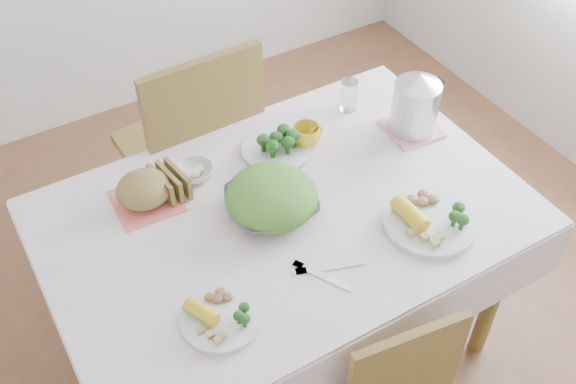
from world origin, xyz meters
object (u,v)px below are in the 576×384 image
salad_bowl (272,204)px  dinner_plate_left (221,318)px  dining_table (286,286)px  dinner_plate_right (429,222)px  chair_far (189,158)px  electric_kettle (416,104)px  yellow_mug (306,136)px

salad_bowl → dinner_plate_left: salad_bowl is taller
salad_bowl → dinner_plate_left: size_ratio=1.22×
dining_table → dinner_plate_right: (0.35, -0.28, 0.40)m
chair_far → electric_kettle: (0.63, -0.59, 0.42)m
dinner_plate_left → yellow_mug: size_ratio=2.22×
chair_far → yellow_mug: size_ratio=10.42×
chair_far → yellow_mug: (0.27, -0.46, 0.34)m
chair_far → dinner_plate_right: size_ratio=3.63×
salad_bowl → electric_kettle: electric_kettle is taller
electric_kettle → dining_table: bearing=-150.2°
dinner_plate_right → dinner_plate_left: bearing=179.1°
dining_table → dinner_plate_left: dinner_plate_left is taller
chair_far → dinner_plate_left: 1.07m
salad_bowl → yellow_mug: size_ratio=2.70×
dinner_plate_right → electric_kettle: electric_kettle is taller
chair_far → salad_bowl: size_ratio=3.85×
dinner_plate_left → electric_kettle: (0.95, 0.38, 0.11)m
dinner_plate_left → electric_kettle: bearing=21.8°
dining_table → chair_far: (-0.04, 0.71, 0.09)m
salad_bowl → dinner_plate_right: (0.39, -0.30, -0.02)m
dining_table → electric_kettle: 0.79m
dinner_plate_right → yellow_mug: size_ratio=2.87×
chair_far → yellow_mug: 0.63m
salad_bowl → yellow_mug: yellow_mug is taller
dining_table → dinner_plate_right: bearing=-38.3°
dining_table → dinner_plate_right: size_ratio=4.80×
chair_far → dinner_plate_left: (-0.32, -0.97, 0.31)m
dinner_plate_left → yellow_mug: yellow_mug is taller
dining_table → salad_bowl: bearing=151.2°
dining_table → dinner_plate_left: (-0.36, -0.27, 0.40)m
dining_table → yellow_mug: size_ratio=13.79×
salad_bowl → electric_kettle: size_ratio=1.21×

